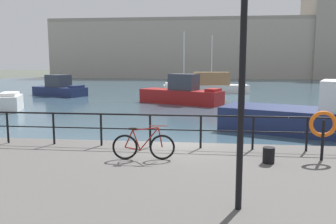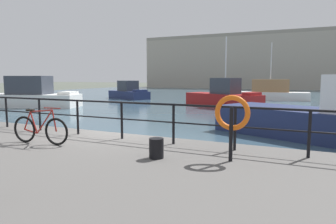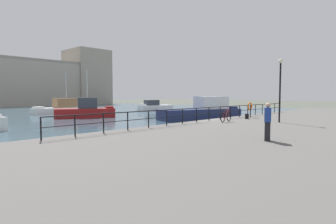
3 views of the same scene
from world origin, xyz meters
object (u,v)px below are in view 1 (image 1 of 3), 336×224
at_px(moored_small_launch, 207,86).
at_px(mooring_bollard, 269,155).
at_px(harbor_building, 230,48).
at_px(moored_blue_motorboat, 333,116).
at_px(quay_lamp_post, 243,48).
at_px(moored_white_yacht, 60,88).
at_px(moored_cabin_cruiser, 182,93).
at_px(parked_bicycle, 143,146).
at_px(life_ring_stand, 323,126).

bearing_deg(moored_small_launch, mooring_bollard, 85.93).
xyz_separation_m(harbor_building, mooring_bollard, (-2.79, -65.84, -5.24)).
xyz_separation_m(moored_blue_motorboat, quay_lamp_post, (-5.36, -10.86, 2.82)).
height_order(moored_small_launch, mooring_bollard, moored_small_launch).
distance_m(moored_blue_motorboat, moored_white_yacht, 27.25).
bearing_deg(moored_cabin_cruiser, moored_blue_motorboat, -29.51).
distance_m(parked_bicycle, mooring_bollard, 3.46).
relative_size(parked_bicycle, mooring_bollard, 4.02).
xyz_separation_m(harbor_building, moored_white_yacht, (-19.57, -40.85, -5.48)).
relative_size(moored_blue_motorboat, life_ring_stand, 7.20).
xyz_separation_m(harbor_building, moored_small_launch, (-4.54, -36.03, -5.41)).
bearing_deg(quay_lamp_post, moored_cabin_cruiser, 96.87).
height_order(moored_blue_motorboat, life_ring_stand, moored_blue_motorboat).
xyz_separation_m(moored_cabin_cruiser, mooring_bollard, (3.82, -19.64, 0.15)).
relative_size(moored_small_launch, quay_lamp_post, 2.04).
xyz_separation_m(moored_small_launch, quay_lamp_post, (0.67, -32.96, 2.94)).
xyz_separation_m(moored_white_yacht, parked_bicycle, (13.33, -25.04, 0.41)).
relative_size(harbor_building, moored_white_yacht, 10.13).
distance_m(moored_blue_motorboat, mooring_bollard, 8.82).
relative_size(moored_blue_motorboat, moored_white_yacht, 1.62).
bearing_deg(moored_cabin_cruiser, moored_white_yacht, -176.14).
distance_m(mooring_bollard, life_ring_stand, 1.78).
bearing_deg(moored_blue_motorboat, mooring_bollard, -96.71).
distance_m(moored_blue_motorboat, parked_bicycle, 10.96).
bearing_deg(mooring_bollard, moored_cabin_cruiser, 101.01).
distance_m(moored_blue_motorboat, moored_small_launch, 22.91).
bearing_deg(mooring_bollard, moored_small_launch, 93.35).
distance_m(moored_cabin_cruiser, mooring_bollard, 20.01).
bearing_deg(moored_white_yacht, harbor_building, 89.87).
height_order(harbor_building, moored_cabin_cruiser, harbor_building).
height_order(moored_small_launch, life_ring_stand, moored_small_launch).
bearing_deg(quay_lamp_post, parked_bicycle, 127.49).
xyz_separation_m(moored_cabin_cruiser, moored_blue_motorboat, (8.10, -11.93, 0.10)).
distance_m(moored_cabin_cruiser, moored_blue_motorboat, 14.42).
distance_m(harbor_building, life_ring_stand, 65.51).
relative_size(moored_small_launch, life_ring_stand, 6.85).
relative_size(moored_cabin_cruiser, moored_white_yacht, 1.17).
xyz_separation_m(harbor_building, parked_bicycle, (-6.24, -65.89, -5.07)).
relative_size(moored_white_yacht, life_ring_stand, 4.44).
distance_m(mooring_bollard, quay_lamp_post, 4.33).
bearing_deg(moored_blue_motorboat, moored_cabin_cruiser, 146.52).
xyz_separation_m(harbor_building, moored_cabin_cruiser, (-6.61, -46.20, -5.39)).
distance_m(moored_cabin_cruiser, moored_small_launch, 10.38).
relative_size(harbor_building, mooring_bollard, 142.93).
xyz_separation_m(mooring_bollard, quay_lamp_post, (-1.08, -3.15, 2.78)).
bearing_deg(life_ring_stand, mooring_bollard, -161.95).
height_order(moored_cabin_cruiser, mooring_bollard, moored_cabin_cruiser).
relative_size(harbor_building, moored_small_launch, 6.57).
bearing_deg(harbor_building, moored_cabin_cruiser, -98.15).
distance_m(moored_white_yacht, life_ring_stand, 30.60).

